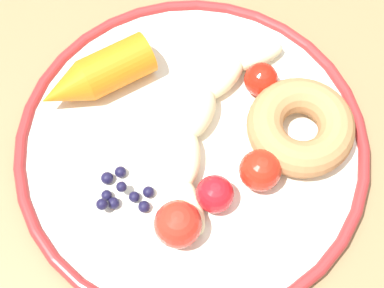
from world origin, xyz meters
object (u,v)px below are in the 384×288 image
at_px(plate, 192,145).
at_px(tomato_mid, 260,170).
at_px(blueberry_pile, 122,192).
at_px(tomato_extra, 215,194).
at_px(banana, 209,119).
at_px(donut, 301,127).
at_px(tomato_far, 178,224).
at_px(dining_table, 197,221).
at_px(carrot_orange, 96,76).
at_px(tomato_near, 261,79).

relative_size(plate, tomato_mid, 8.82).
height_order(blueberry_pile, tomato_extra, tomato_extra).
xyz_separation_m(banana, donut, (-0.01, 0.09, 0.01)).
distance_m(donut, tomato_far, 0.15).
bearing_deg(blueberry_pile, donut, 123.72).
relative_size(tomato_far, tomato_extra, 1.22).
relative_size(dining_table, carrot_orange, 8.19).
xyz_separation_m(blueberry_pile, tomato_extra, (-0.01, 0.09, 0.01)).
bearing_deg(tomato_mid, plate, -106.19).
height_order(dining_table, banana, banana).
distance_m(banana, tomato_mid, 0.07).
relative_size(banana, tomato_near, 6.67).
relative_size(blueberry_pile, tomato_near, 1.55).
xyz_separation_m(carrot_orange, tomato_extra, (0.09, 0.14, -0.00)).
bearing_deg(tomato_near, banana, -37.70).
xyz_separation_m(carrot_orange, donut, (0.01, 0.21, -0.00)).
xyz_separation_m(donut, tomato_extra, (0.09, -0.07, 0.00)).
bearing_deg(tomato_extra, blueberry_pile, -80.26).
height_order(plate, tomato_near, tomato_near).
bearing_deg(dining_table, tomato_near, 161.80).
bearing_deg(tomato_far, donut, 143.36).
bearing_deg(plate, tomato_extra, 33.05).
height_order(banana, blueberry_pile, banana).
bearing_deg(tomato_extra, tomato_far, -35.00).
bearing_deg(banana, blueberry_pile, -34.67).
distance_m(blueberry_pile, tomato_mid, 0.13).
bearing_deg(dining_table, carrot_orange, -122.44).
xyz_separation_m(banana, tomato_mid, (0.04, 0.06, 0.01)).
bearing_deg(tomato_mid, blueberry_pile, -69.07).
bearing_deg(tomato_extra, tomato_mid, 131.45).
bearing_deg(tomato_mid, donut, 151.36).
xyz_separation_m(carrot_orange, tomato_mid, (0.06, 0.18, -0.00)).
bearing_deg(banana, dining_table, 2.90).
xyz_separation_m(dining_table, tomato_extra, (0.01, 0.02, 0.14)).
relative_size(tomato_mid, tomato_far, 0.92).
xyz_separation_m(dining_table, blueberry_pile, (0.03, -0.07, 0.13)).
distance_m(tomato_mid, tomato_far, 0.09).
relative_size(dining_table, donut, 8.98).
bearing_deg(donut, carrot_orange, -91.85).
distance_m(donut, blueberry_pile, 0.18).
distance_m(dining_table, banana, 0.15).
height_order(plate, tomato_mid, tomato_mid).
bearing_deg(blueberry_pile, tomato_near, 144.19).
bearing_deg(dining_table, banana, -177.10).
distance_m(dining_table, tomato_extra, 0.14).
bearing_deg(carrot_orange, tomato_extra, 56.84).
xyz_separation_m(dining_table, carrot_orange, (-0.08, -0.12, 0.15)).
height_order(donut, tomato_mid, tomato_mid).
height_order(blueberry_pile, tomato_mid, tomato_mid).
relative_size(plate, tomato_near, 10.17).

